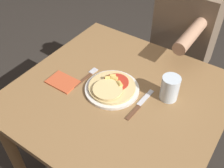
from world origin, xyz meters
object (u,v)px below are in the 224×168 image
plate (112,89)px  pizza (111,87)px  knife (140,105)px  drinking_glass (170,88)px  person_diner (184,37)px  fork (87,76)px  dining_table (118,109)px

plate → pizza: bearing=-100.8°
knife → plate: bearing=176.5°
drinking_glass → person_diner: (-0.16, 0.60, -0.11)m
pizza → fork: pizza is taller
plate → person_diner: 0.71m
pizza → knife: (0.16, -0.01, -0.02)m
plate → pizza: (-0.00, -0.00, 0.02)m
plate → fork: bearing=177.2°
dining_table → pizza: 0.14m
dining_table → fork: size_ratio=5.45×
dining_table → pizza: size_ratio=4.26×
plate → drinking_glass: bearing=23.8°
fork → drinking_glass: (0.40, 0.10, 0.06)m
plate → fork: size_ratio=1.48×
fork → knife: bearing=-3.2°
plate → dining_table: bearing=0.7°
fork → person_diner: person_diner is taller
knife → person_diner: 0.72m
plate → drinking_glass: drinking_glass is taller
drinking_glass → person_diner: person_diner is taller
plate → pizza: size_ratio=1.16×
fork → drinking_glass: bearing=13.9°
knife → pizza: bearing=177.9°
person_diner → drinking_glass: bearing=-74.6°
fork → pizza: bearing=-4.2°
pizza → person_diner: person_diner is taller
fork → drinking_glass: drinking_glass is taller
plate → drinking_glass: 0.27m
fork → knife: same height
drinking_glass → pizza: bearing=-155.5°
plate → person_diner: person_diner is taller
pizza → dining_table: bearing=6.5°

